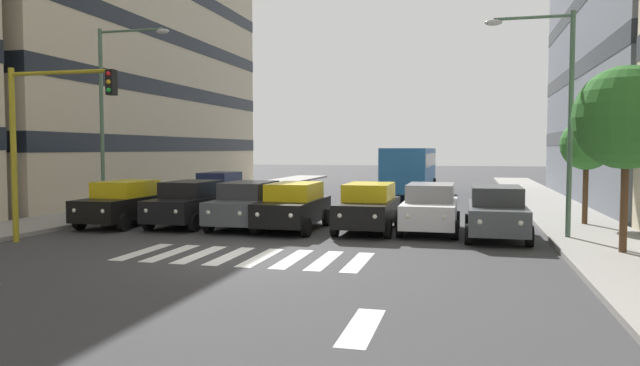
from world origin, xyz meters
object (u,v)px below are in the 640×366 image
(car_row2_0, at_px, (219,188))
(street_lamp_right, at_px, (112,102))
(car_1, at_px, (430,208))
(car_5, at_px, (190,203))
(car_0, at_px, (496,212))
(traffic_light_gantry, at_px, (41,127))
(car_6, at_px, (124,203))
(street_tree_0, at_px, (627,118))
(street_lamp_left, at_px, (556,100))
(car_2, at_px, (368,207))
(car_4, at_px, (248,204))
(bus_behind_traffic, at_px, (411,167))
(street_tree_1, at_px, (587,145))
(car_3, at_px, (294,206))

(car_row2_0, height_order, street_lamp_right, street_lamp_right)
(car_1, relative_size, car_5, 1.00)
(car_0, relative_size, car_1, 1.00)
(car_1, relative_size, traffic_light_gantry, 0.81)
(car_1, distance_m, car_6, 11.64)
(car_6, xyz_separation_m, street_tree_0, (-17.00, 2.65, 2.91))
(car_1, height_order, street_tree_0, street_tree_0)
(traffic_light_gantry, height_order, street_lamp_right, street_lamp_right)
(car_0, relative_size, car_6, 1.00)
(street_lamp_right, relative_size, street_tree_0, 1.55)
(car_0, distance_m, street_lamp_left, 4.02)
(car_1, xyz_separation_m, car_row2_0, (11.52, -7.71, 0.00))
(car_2, xyz_separation_m, car_5, (6.91, 0.16, 0.00))
(car_1, relative_size, car_2, 1.00)
(car_0, bearing_deg, traffic_light_gantry, 18.08)
(car_4, xyz_separation_m, bus_behind_traffic, (-4.55, -16.17, 0.97))
(traffic_light_gantry, xyz_separation_m, street_lamp_right, (1.54, -6.11, 1.26))
(street_lamp_right, bearing_deg, car_6, 133.00)
(street_lamp_left, relative_size, street_tree_0, 1.41)
(car_4, height_order, street_tree_1, street_tree_1)
(traffic_light_gantry, xyz_separation_m, street_tree_0, (-17.03, -1.78, 0.14))
(car_2, xyz_separation_m, street_tree_1, (-7.73, -2.96, 2.22))
(street_tree_0, bearing_deg, street_lamp_left, -61.13)
(car_0, relative_size, street_lamp_right, 0.57)
(street_lamp_right, bearing_deg, car_4, 169.70)
(street_lamp_left, relative_size, street_lamp_right, 0.91)
(car_4, xyz_separation_m, street_lamp_right, (6.46, -1.17, 4.03))
(car_5, relative_size, car_6, 1.00)
(street_lamp_right, bearing_deg, traffic_light_gantry, 104.11)
(car_2, relative_size, street_tree_1, 1.13)
(car_1, distance_m, street_tree_1, 6.56)
(car_4, relative_size, street_lamp_right, 0.57)
(car_0, xyz_separation_m, car_1, (2.21, -0.88, 0.00))
(car_2, xyz_separation_m, car_4, (4.55, 0.16, 0.00))
(car_2, bearing_deg, street_lamp_left, 173.26)
(car_1, distance_m, car_4, 6.73)
(car_0, bearing_deg, car_row2_0, -32.02)
(car_3, bearing_deg, car_0, 178.13)
(car_1, height_order, car_4, same)
(car_row2_0, xyz_separation_m, street_tree_1, (-17.09, 5.04, 2.22))
(car_0, bearing_deg, street_tree_1, -133.41)
(car_0, height_order, car_1, same)
(car_6, distance_m, car_row2_0, 8.67)
(car_3, bearing_deg, traffic_light_gantry, 35.08)
(car_5, xyz_separation_m, car_6, (2.52, 0.51, 0.00))
(car_5, distance_m, street_tree_1, 15.14)
(car_5, relative_size, traffic_light_gantry, 0.81)
(car_3, distance_m, street_tree_1, 11.17)
(car_2, xyz_separation_m, street_lamp_right, (11.00, -1.01, 4.03))
(car_0, relative_size, bus_behind_traffic, 0.42)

